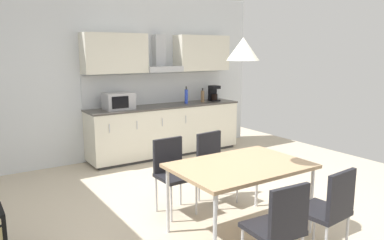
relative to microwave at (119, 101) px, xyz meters
name	(u,v)px	position (x,y,z in m)	size (l,w,h in m)	color
ground_plane	(202,221)	(-0.11, -2.64, -1.07)	(7.63, 8.82, 0.02)	beige
wall_back	(104,76)	(-0.11, 0.35, 0.39)	(6.11, 0.10, 2.90)	silver
kitchen_counter	(166,130)	(0.89, 0.00, -0.59)	(2.87, 0.63, 0.92)	#333333
backsplash_tile	(158,88)	(0.89, 0.29, 0.14)	(2.85, 0.02, 0.56)	silver
upper_wall_cabinets	(161,54)	(0.89, 0.14, 0.77)	(2.85, 0.40, 0.66)	silver
microwave	(119,101)	(0.00, 0.00, 0.00)	(0.48, 0.35, 0.28)	#ADADB2
coffee_maker	(213,93)	(1.99, 0.03, 0.01)	(0.18, 0.19, 0.30)	black
bottle_blue	(186,96)	(1.33, -0.01, 0.00)	(0.06, 0.06, 0.32)	blue
bottle_brown	(203,96)	(1.69, -0.02, -0.03)	(0.07, 0.07, 0.27)	brown
dining_table	(240,169)	(0.05, -3.08, -0.36)	(1.36, 0.94, 0.75)	tan
chair_near_right	(330,206)	(0.36, -3.93, -0.52)	(0.43, 0.43, 0.87)	black
chair_far_right	(214,160)	(0.35, -2.23, -0.52)	(0.44, 0.44, 0.87)	black
chair_near_left	(280,223)	(-0.26, -3.93, -0.52)	(0.43, 0.43, 0.87)	black
chair_far_left	(172,168)	(-0.26, -2.22, -0.52)	(0.41, 0.41, 0.87)	black
pendant_lamp	(243,49)	(0.05, -3.08, 0.84)	(0.32, 0.32, 0.22)	silver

